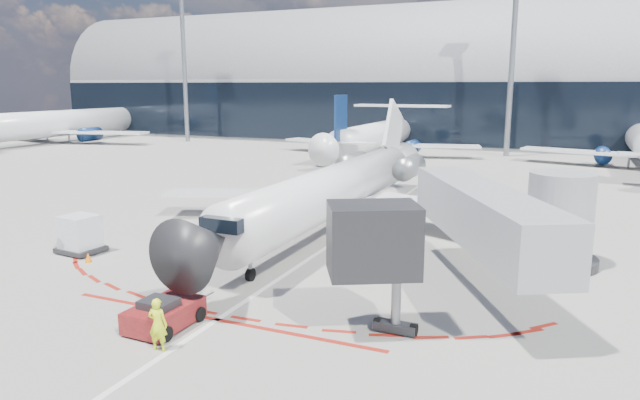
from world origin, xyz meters
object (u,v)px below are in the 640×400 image
at_px(regional_jet, 341,186).
at_px(ramp_worker, 158,324).
at_px(uld_container, 80,235).
at_px(pushback_tug, 164,314).

relative_size(regional_jet, ramp_worker, 16.72).
xyz_separation_m(regional_jet, ramp_worker, (0.70, -19.09, -1.71)).
relative_size(regional_jet, uld_container, 13.27).
relative_size(pushback_tug, uld_container, 1.93).
bearing_deg(regional_jet, uld_container, -133.98).
bearing_deg(pushback_tug, uld_container, 151.14).
height_order(pushback_tug, ramp_worker, ramp_worker).
bearing_deg(ramp_worker, pushback_tug, -67.60).
xyz_separation_m(regional_jet, uld_container, (-10.90, -11.30, -1.63)).
distance_m(pushback_tug, uld_container, 12.20).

